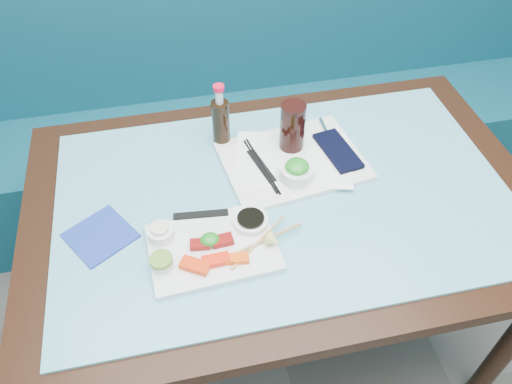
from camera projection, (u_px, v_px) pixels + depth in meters
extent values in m
cube|color=#0D4757|center=(237.00, 154.00, 2.26)|extent=(3.00, 0.55, 0.45)
cube|color=#0D4757|center=(224.00, 34.00, 2.06)|extent=(3.00, 0.12, 0.95)
cube|color=black|center=(284.00, 201.00, 1.38)|extent=(1.40, 0.90, 0.04)
cylinder|color=black|center=(511.00, 343.00, 1.49)|extent=(0.06, 0.06, 0.71)
cylinder|color=black|center=(89.00, 224.00, 1.81)|extent=(0.06, 0.06, 0.71)
cylinder|color=black|center=(408.00, 174.00, 1.99)|extent=(0.06, 0.06, 0.71)
cube|color=#60ACC0|center=(284.00, 195.00, 1.36)|extent=(1.22, 0.76, 0.01)
cube|color=white|center=(213.00, 248.00, 1.22)|extent=(0.32, 0.24, 0.02)
cube|color=red|center=(195.00, 266.00, 1.16)|extent=(0.08, 0.06, 0.02)
cube|color=#FA220A|center=(216.00, 260.00, 1.18)|extent=(0.07, 0.03, 0.02)
cube|color=#FF510A|center=(237.00, 259.00, 1.18)|extent=(0.06, 0.03, 0.01)
cube|color=maroon|center=(200.00, 244.00, 1.21)|extent=(0.05, 0.03, 0.02)
cube|color=maroon|center=(222.00, 240.00, 1.22)|extent=(0.05, 0.03, 0.02)
ellipsoid|color=#1E7C1C|center=(210.00, 240.00, 1.21)|extent=(0.06, 0.05, 0.03)
cylinder|color=silver|center=(162.00, 264.00, 1.17)|extent=(0.06, 0.06, 0.02)
cylinder|color=olive|center=(161.00, 260.00, 1.15)|extent=(0.06, 0.06, 0.01)
cylinder|color=white|center=(161.00, 233.00, 1.22)|extent=(0.07, 0.07, 0.03)
cylinder|color=beige|center=(160.00, 228.00, 1.21)|extent=(0.06, 0.06, 0.01)
cylinder|color=white|center=(251.00, 221.00, 1.26)|extent=(0.11, 0.11, 0.02)
cylinder|color=black|center=(251.00, 218.00, 1.25)|extent=(0.09, 0.09, 0.01)
cone|color=#D7DC68|center=(274.00, 241.00, 1.20)|extent=(0.05, 0.05, 0.04)
cube|color=black|center=(201.00, 214.00, 1.28)|extent=(0.14, 0.04, 0.00)
cylinder|color=tan|center=(258.00, 242.00, 1.22)|extent=(0.16, 0.14, 0.01)
cylinder|color=#AA8150|center=(262.00, 241.00, 1.22)|extent=(0.22, 0.08, 0.01)
cube|color=white|center=(293.00, 161.00, 1.44)|extent=(0.43, 0.34, 0.01)
cube|color=white|center=(293.00, 159.00, 1.43)|extent=(0.38, 0.31, 0.00)
cylinder|color=white|center=(297.00, 173.00, 1.37)|extent=(0.12, 0.12, 0.04)
ellipsoid|color=#20871F|center=(297.00, 167.00, 1.35)|extent=(0.08, 0.08, 0.03)
cylinder|color=black|center=(292.00, 127.00, 1.42)|extent=(0.10, 0.10, 0.15)
cube|color=black|center=(338.00, 151.00, 1.45)|extent=(0.11, 0.19, 0.01)
cylinder|color=white|center=(325.00, 129.00, 1.52)|extent=(0.01, 0.10, 0.01)
cylinder|color=black|center=(260.00, 166.00, 1.41)|extent=(0.05, 0.23, 0.01)
cylinder|color=black|center=(263.00, 165.00, 1.41)|extent=(0.05, 0.24, 0.01)
cube|color=black|center=(261.00, 166.00, 1.41)|extent=(0.06, 0.15, 0.00)
cylinder|color=black|center=(221.00, 123.00, 1.45)|extent=(0.06, 0.06, 0.15)
cylinder|color=silver|center=(219.00, 96.00, 1.38)|extent=(0.03, 0.03, 0.04)
cylinder|color=red|center=(219.00, 88.00, 1.36)|extent=(0.04, 0.04, 0.01)
cube|color=navy|center=(100.00, 236.00, 1.25)|extent=(0.20, 0.20, 0.01)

